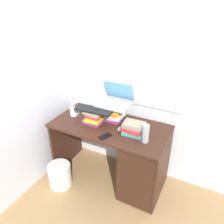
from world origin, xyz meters
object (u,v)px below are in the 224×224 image
book_stack_tall (113,113)px  computer_mouse (121,129)px  keyboard (94,110)px  book_stack_side (134,129)px  desk (135,160)px  water_bottle (146,133)px  cell_phone (105,136)px  book_stack_keyboard_riser (94,117)px  laptop (116,99)px  mug (74,112)px  wastebasket (60,175)px

book_stack_tall → computer_mouse: (0.18, -0.16, -0.07)m
keyboard → book_stack_side: bearing=-4.0°
desk → keyboard: keyboard is taller
water_bottle → cell_phone: water_bottle is taller
computer_mouse → book_stack_keyboard_riser: bearing=-179.7°
book_stack_side → water_bottle: water_bottle is taller
desk → book_stack_keyboard_riser: book_stack_keyboard_riser is taller
keyboard → computer_mouse: size_ratio=4.04×
book_stack_tall → keyboard: 0.23m
book_stack_keyboard_riser → water_bottle: size_ratio=1.12×
computer_mouse → water_bottle: size_ratio=0.56×
laptop → cell_phone: bearing=-78.5°
computer_mouse → mug: size_ratio=0.83×
cell_phone → computer_mouse: bearing=87.5°
computer_mouse → water_bottle: (0.29, -0.08, 0.08)m
book_stack_side → computer_mouse: (-0.14, 0.00, -0.04)m
book_stack_tall → book_stack_keyboard_riser: book_stack_tall is taller
computer_mouse → cell_phone: computer_mouse is taller
book_stack_tall → mug: 0.47m
book_stack_tall → mug: book_stack_tall is taller
book_stack_keyboard_riser → computer_mouse: (0.33, 0.00, -0.05)m
keyboard → wastebasket: (-0.29, -0.35, -0.77)m
book_stack_side → cell_phone: (-0.23, -0.18, -0.06)m
book_stack_keyboard_riser → mug: (-0.30, 0.05, -0.03)m
mug → cell_phone: bearing=-22.9°
book_stack_side → computer_mouse: book_stack_side is taller
laptop → water_bottle: (0.47, -0.31, -0.14)m
keyboard → mug: 0.33m
laptop → cell_phone: size_ratio=2.62×
desk → computer_mouse: size_ratio=12.33×
book_stack_side → wastebasket: 1.07m
desk → book_stack_tall: 0.57m
laptop → keyboard: (-0.16, -0.23, -0.07)m
mug → wastebasket: 0.76m
water_bottle → wastebasket: water_bottle is taller
book_stack_keyboard_riser → wastebasket: 0.82m
computer_mouse → cell_phone: size_ratio=0.76×
book_stack_keyboard_riser → water_bottle: bearing=-6.9°
book_stack_tall → mug: (-0.46, -0.12, -0.04)m
cell_phone → book_stack_keyboard_riser: bearing=166.5°
book_stack_tall → book_stack_side: size_ratio=0.98×
computer_mouse → cell_phone: (-0.09, -0.18, -0.01)m
desk → wastebasket: (-0.79, -0.36, -0.27)m
mug → water_bottle: (0.93, -0.12, 0.05)m
book_stack_side → water_bottle: 0.17m
laptop → keyboard: laptop is taller
laptop → computer_mouse: (0.17, -0.23, -0.21)m
desk → computer_mouse: computer_mouse is taller
laptop → mug: (-0.46, -0.19, -0.19)m
cell_phone → keyboard: bearing=165.6°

